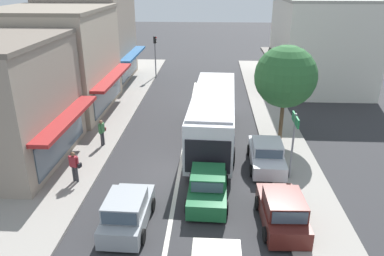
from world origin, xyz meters
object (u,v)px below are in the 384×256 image
(city_bus, at_px, (213,113))
(parked_sedan_kerb_second, at_px, (266,155))
(street_tree_right, at_px, (286,77))
(pedestrian_with_handbag_near, at_px, (74,165))
(traffic_light_downstreet, at_px, (155,50))
(directional_road_sign, at_px, (294,131))
(sedan_adjacent_lane_lead, at_px, (208,186))
(parked_hatchback_kerb_front, at_px, (282,211))
(hatchback_queue_far_back, at_px, (127,212))
(pedestrian_browsing_midblock, at_px, (102,131))

(city_bus, height_order, parked_sedan_kerb_second, city_bus)
(street_tree_right, relative_size, pedestrian_with_handbag_near, 3.71)
(street_tree_right, bearing_deg, pedestrian_with_handbag_near, -151.61)
(traffic_light_downstreet, height_order, directional_road_sign, traffic_light_downstreet)
(sedan_adjacent_lane_lead, relative_size, directional_road_sign, 1.18)
(parked_sedan_kerb_second, relative_size, directional_road_sign, 1.18)
(sedan_adjacent_lane_lead, height_order, parked_hatchback_kerb_front, parked_hatchback_kerb_front)
(parked_sedan_kerb_second, height_order, traffic_light_downstreet, traffic_light_downstreet)
(parked_hatchback_kerb_front, xyz_separation_m, directional_road_sign, (1.05, 3.94, 1.97))
(city_bus, xyz_separation_m, sedan_adjacent_lane_lead, (-0.20, -6.63, -1.22))
(hatchback_queue_far_back, relative_size, sedan_adjacent_lane_lead, 0.88)
(directional_road_sign, distance_m, pedestrian_browsing_midblock, 11.30)
(city_bus, distance_m, hatchback_queue_far_back, 9.69)
(city_bus, distance_m, parked_sedan_kerb_second, 4.49)
(street_tree_right, bearing_deg, parked_hatchback_kerb_front, -98.65)
(parked_hatchback_kerb_front, height_order, parked_sedan_kerb_second, parked_hatchback_kerb_front)
(parked_sedan_kerb_second, relative_size, pedestrian_browsing_midblock, 2.60)
(sedan_adjacent_lane_lead, xyz_separation_m, street_tree_right, (4.47, 6.95, 3.51))
(parked_sedan_kerb_second, distance_m, pedestrian_browsing_midblock, 9.85)
(parked_sedan_kerb_second, distance_m, traffic_light_downstreet, 20.96)
(pedestrian_with_handbag_near, bearing_deg, sedan_adjacent_lane_lead, -8.08)
(city_bus, bearing_deg, pedestrian_browsing_midblock, -169.10)
(sedan_adjacent_lane_lead, relative_size, traffic_light_downstreet, 1.01)
(city_bus, bearing_deg, parked_hatchback_kerb_front, -71.16)
(parked_sedan_kerb_second, bearing_deg, directional_road_sign, -55.32)
(hatchback_queue_far_back, xyz_separation_m, street_tree_right, (7.76, 9.29, 3.46))
(sedan_adjacent_lane_lead, xyz_separation_m, directional_road_sign, (4.17, 2.01, 2.01))
(sedan_adjacent_lane_lead, height_order, traffic_light_downstreet, traffic_light_downstreet)
(city_bus, distance_m, street_tree_right, 4.85)
(pedestrian_with_handbag_near, bearing_deg, city_bus, 39.72)
(sedan_adjacent_lane_lead, relative_size, parked_sedan_kerb_second, 1.00)
(pedestrian_browsing_midblock, bearing_deg, directional_road_sign, -17.30)
(parked_hatchback_kerb_front, relative_size, pedestrian_with_handbag_near, 2.30)
(city_bus, distance_m, parked_hatchback_kerb_front, 9.11)
(parked_sedan_kerb_second, relative_size, traffic_light_downstreet, 1.01)
(traffic_light_downstreet, relative_size, pedestrian_with_handbag_near, 2.58)
(city_bus, relative_size, parked_sedan_kerb_second, 2.58)
(traffic_light_downstreet, bearing_deg, sedan_adjacent_lane_lead, -75.63)
(hatchback_queue_far_back, height_order, street_tree_right, street_tree_right)
(hatchback_queue_far_back, xyz_separation_m, sedan_adjacent_lane_lead, (3.30, 2.34, -0.05))
(sedan_adjacent_lane_lead, height_order, pedestrian_with_handbag_near, pedestrian_with_handbag_near)
(sedan_adjacent_lane_lead, bearing_deg, pedestrian_with_handbag_near, 171.92)
(traffic_light_downstreet, xyz_separation_m, street_tree_right, (10.19, -15.38, 1.31))
(hatchback_queue_far_back, height_order, pedestrian_with_handbag_near, pedestrian_with_handbag_near)
(sedan_adjacent_lane_lead, xyz_separation_m, parked_hatchback_kerb_front, (3.12, -1.92, 0.05))
(parked_hatchback_kerb_front, xyz_separation_m, traffic_light_downstreet, (-8.84, 24.26, 2.15))
(city_bus, distance_m, pedestrian_with_handbag_near, 8.93)
(directional_road_sign, relative_size, pedestrian_browsing_midblock, 2.21)
(hatchback_queue_far_back, height_order, parked_hatchback_kerb_front, same)
(hatchback_queue_far_back, bearing_deg, parked_sedan_kerb_second, 42.02)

